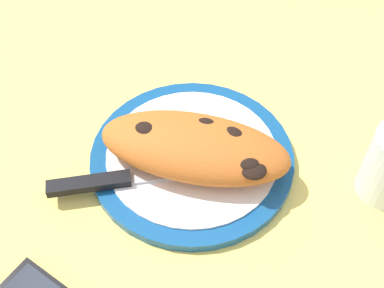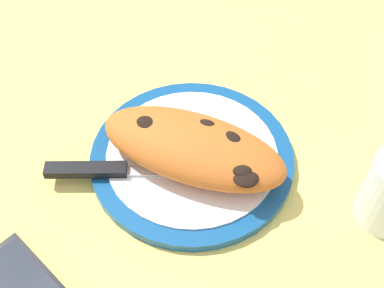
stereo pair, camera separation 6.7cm
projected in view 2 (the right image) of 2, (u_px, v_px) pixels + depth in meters
ground_plane at (192, 167)px, 71.21cm from camera, size 150.00×150.00×3.00cm
plate at (192, 157)px, 69.40cm from camera, size 27.62×27.62×1.73cm
calzone at (193, 148)px, 65.49cm from camera, size 25.03×11.11×5.90cm
fork at (201, 123)px, 71.84cm from camera, size 16.08×5.50×0.40cm
knife at (108, 170)px, 66.33cm from camera, size 22.74×10.37×1.20cm
smartphone at (21, 286)px, 58.17cm from camera, size 13.85×10.97×1.16cm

